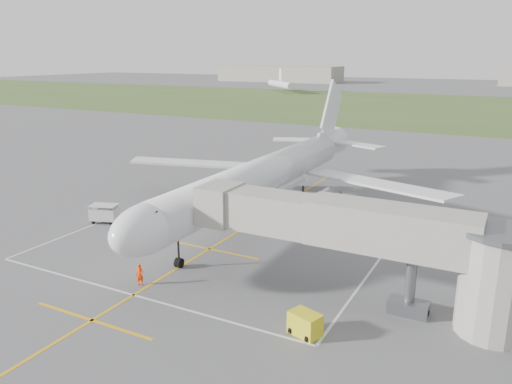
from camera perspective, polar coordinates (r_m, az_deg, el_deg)
The scene contains 11 objects.
ground at distance 52.95m, azimuth 0.55°, elevation -2.96°, with size 700.00×700.00×0.00m, color #5A5A5C.
grass_strip at distance 177.01m, azimuth 20.45°, elevation 9.00°, with size 700.00×120.00×0.02m, color #425826.
apron_markings at distance 48.14m, azimuth -2.63°, elevation -4.87°, with size 28.20×60.00×0.01m.
airliner at distance 52.39m, azimuth 0.94°, elevation 1.84°, with size 38.93×46.75×13.52m.
jet_bridge at distance 34.18m, azimuth 13.82°, elevation -5.46°, with size 23.40×5.00×7.20m.
gpu_unit at distance 31.78m, azimuth 5.62°, elevation -14.78°, with size 2.21×1.84×1.44m.
baggage_cart at distance 53.56m, azimuth -16.94°, elevation -2.35°, with size 3.08×2.40×1.88m.
ramp_worker_nose at distance 38.69m, azimuth -13.14°, elevation -9.18°, with size 0.60×0.40×1.65m, color #FF3E08.
ramp_worker_wing at distance 58.06m, azimuth -6.09°, elevation -0.44°, with size 0.90×0.70×1.85m, color #F53207.
distant_hangars at distance 312.58m, azimuth 21.06°, elevation 12.25°, with size 345.00×49.00×12.00m.
distant_aircraft at distance 219.11m, azimuth 25.38°, elevation 10.49°, with size 205.83×28.04×8.85m.
Camera 1 is at (22.97, -44.72, 16.62)m, focal length 35.00 mm.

